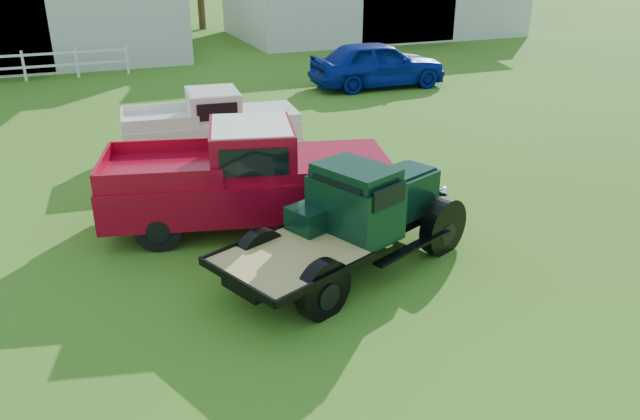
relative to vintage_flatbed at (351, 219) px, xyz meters
name	(u,v)px	position (x,y,z in m)	size (l,w,h in m)	color
ground	(337,301)	(-0.65, -0.91, -0.93)	(120.00, 120.00, 0.00)	#3C6019
vintage_flatbed	(351,219)	(0.00, 0.00, 0.00)	(4.67, 1.85, 1.85)	black
red_pickup	(247,175)	(-1.12, 2.43, 0.11)	(5.69, 2.19, 2.07)	maroon
white_pickup	(211,124)	(-0.81, 6.95, -0.08)	(4.62, 1.79, 1.70)	silver
misc_car_blue	(378,64)	(6.99, 12.81, -0.04)	(2.09, 5.19, 1.77)	navy
misc_car_grey	(383,64)	(7.65, 13.60, -0.24)	(1.46, 4.18, 1.38)	#5F5F5F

